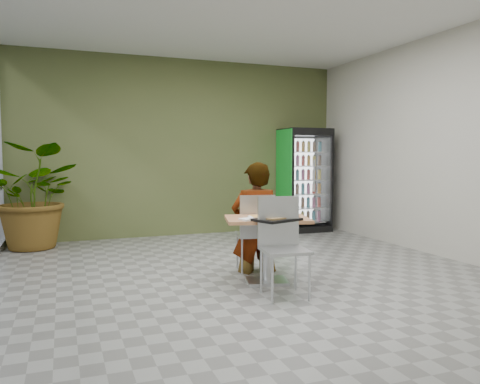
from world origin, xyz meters
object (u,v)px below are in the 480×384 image
object	(u,v)px
dining_table	(267,236)
seated_woman	(256,229)
chair_near	(281,238)
soda_cup	(285,209)
chair_far	(256,227)
cafeteria_tray	(277,219)
beverage_fridge	(304,180)
potted_plant	(36,196)

from	to	relation	value
dining_table	seated_woman	bearing A→B (deg)	81.39
chair_near	soda_cup	world-z (taller)	chair_near
dining_table	chair_near	size ratio (longest dim) A/B	1.04
chair_far	soda_cup	xyz separation A→B (m)	(0.17, -0.45, 0.26)
chair_near	seated_woman	bearing A→B (deg)	90.31
dining_table	soda_cup	world-z (taller)	soda_cup
dining_table	cafeteria_tray	distance (m)	0.36
seated_woman	chair_near	bearing A→B (deg)	94.69
soda_cup	beverage_fridge	distance (m)	3.76
chair_far	soda_cup	distance (m)	0.55
soda_cup	potted_plant	xyz separation A→B (m)	(-2.77, 3.11, -0.01)
chair_near	soda_cup	bearing A→B (deg)	66.99
soda_cup	cafeteria_tray	world-z (taller)	soda_cup
chair_far	beverage_fridge	distance (m)	3.52
potted_plant	seated_woman	bearing A→B (deg)	-44.86
beverage_fridge	potted_plant	size ratio (longest dim) A/B	1.19
dining_table	chair_near	xyz separation A→B (m)	(-0.04, -0.45, 0.06)
chair_far	chair_near	bearing A→B (deg)	95.58
cafeteria_tray	soda_cup	bearing A→B (deg)	50.05
dining_table	potted_plant	world-z (taller)	potted_plant
chair_near	potted_plant	distance (m)	4.37
chair_far	chair_near	world-z (taller)	chair_near
cafeteria_tray	seated_woman	bearing A→B (deg)	83.25
seated_woman	soda_cup	distance (m)	0.60
seated_woman	cafeteria_tray	bearing A→B (deg)	94.78
chair_near	seated_woman	xyz separation A→B (m)	(0.12, 0.97, -0.06)
soda_cup	potted_plant	world-z (taller)	potted_plant
dining_table	beverage_fridge	size ratio (longest dim) A/B	0.54
chair_near	dining_table	bearing A→B (deg)	92.37
dining_table	potted_plant	size ratio (longest dim) A/B	0.64
chair_far	cafeteria_tray	size ratio (longest dim) A/B	2.06
seated_woman	cafeteria_tray	size ratio (longest dim) A/B	3.53
beverage_fridge	soda_cup	bearing A→B (deg)	-121.23
cafeteria_tray	potted_plant	bearing A→B (deg)	126.55
seated_woman	soda_cup	xyz separation A→B (m)	(0.15, -0.50, 0.30)
chair_near	cafeteria_tray	size ratio (longest dim) A/B	2.15
soda_cup	dining_table	bearing A→B (deg)	-176.21
soda_cup	chair_far	bearing A→B (deg)	111.08
chair_far	seated_woman	world-z (taller)	seated_woman
chair_far	soda_cup	bearing A→B (deg)	122.61
soda_cup	potted_plant	size ratio (longest dim) A/B	0.10
chair_far	chair_near	xyz separation A→B (m)	(-0.10, -0.92, 0.03)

